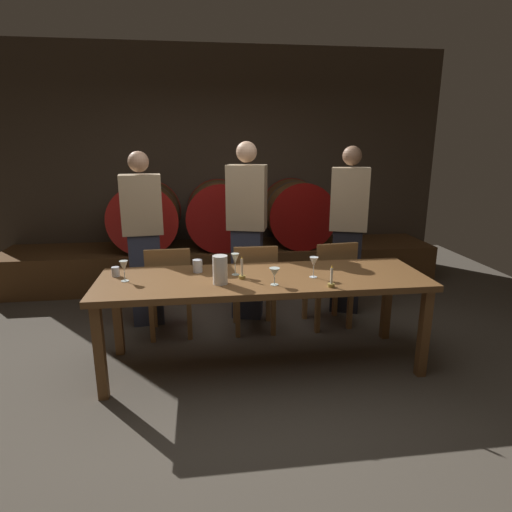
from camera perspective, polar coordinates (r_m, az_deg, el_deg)
The scene contains 22 objects.
ground_plane at distance 3.49m, azimuth -2.14°, elevation -15.79°, with size 7.90×7.90×0.00m, color #4C443A.
back_wall at distance 5.94m, azimuth -5.01°, elevation 12.17°, with size 6.08×0.24×3.00m, color #473A2D.
barrel_shelf at distance 5.60m, azimuth -4.46°, elevation -1.05°, with size 5.47×0.90×0.49m, color brown.
wine_barrel_left at distance 5.49m, azimuth -14.59°, elevation 5.22°, with size 0.84×0.78×0.84m.
wine_barrel_center at distance 5.45m, azimuth -4.91°, elevation 5.58°, with size 0.84×0.78×0.84m.
wine_barrel_right at distance 5.59m, azimuth 5.49°, elevation 5.80°, with size 0.84×0.78×0.84m.
dining_table at distance 3.37m, azimuth 0.98°, elevation -3.93°, with size 2.58×0.80×0.76m.
chair_left at distance 4.02m, azimuth -11.55°, elevation -4.18°, with size 0.41×0.41×0.88m.
chair_center at distance 4.03m, azimuth -0.21°, elevation -3.81°, with size 0.40×0.40×0.88m.
chair_right at distance 4.21m, azimuth 10.07°, elevation -3.21°, with size 0.45×0.45×0.88m.
guest_left at distance 4.28m, azimuth -14.87°, elevation 2.22°, with size 0.41×0.28×1.71m.
guest_center at distance 4.30m, azimuth -1.22°, elevation 3.46°, with size 0.43×0.34×1.80m.
guest_right at distance 4.57m, azimuth 12.27°, elevation 3.48°, with size 0.44×0.36×1.76m.
candle_left at distance 3.29m, azimuth -1.90°, elevation -2.24°, with size 0.05×0.05×0.19m.
candle_right at distance 3.15m, azimuth 10.10°, elevation -3.36°, with size 0.05×0.05×0.17m.
pitcher at distance 3.17m, azimuth -4.85°, elevation -1.86°, with size 0.11×0.11×0.22m.
wine_glass_far_left at distance 3.36m, azimuth -17.36°, elevation -1.42°, with size 0.06×0.06×0.16m.
wine_glass_center_left at distance 3.36m, azimuth -2.83°, elevation -0.47°, with size 0.06×0.06×0.18m.
wine_glass_center_right at distance 3.13m, azimuth 2.51°, elevation -2.27°, with size 0.08×0.08×0.13m.
wine_glass_far_right at distance 3.33m, azimuth 7.78°, elevation -0.86°, with size 0.07×0.07×0.16m.
cup_left at distance 3.53m, azimuth -18.38°, elevation -2.01°, with size 0.06×0.06×0.08m, color silver.
cup_right at distance 3.48m, azimuth -7.86°, elevation -1.33°, with size 0.08×0.08×0.10m, color silver.
Camera 1 is at (-0.27, -2.99, 1.79)m, focal length 29.72 mm.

